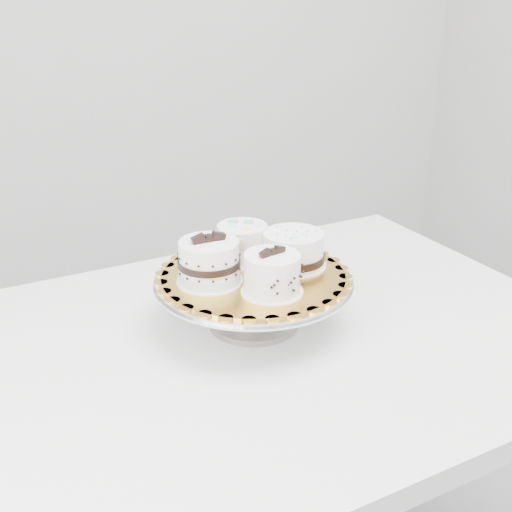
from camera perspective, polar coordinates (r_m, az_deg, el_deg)
name	(u,v)px	position (r m, az deg, el deg)	size (l,w,h in m)	color
table	(243,374)	(1.20, -1.19, -10.42)	(1.33, 0.94, 0.75)	white
cake_stand	(253,292)	(1.18, -0.23, -3.23)	(0.36, 0.36, 0.10)	gray
cake_board	(253,276)	(1.17, -0.23, -1.75)	(0.33, 0.33, 0.00)	gold
cake_swirl	(272,274)	(1.09, 1.44, -1.65)	(0.12, 0.12, 0.09)	white
cake_banded	(209,263)	(1.13, -4.18, -0.67)	(0.12, 0.12, 0.10)	white
cake_dots	(242,242)	(1.21, -1.22, 1.23)	(0.12, 0.12, 0.07)	white
cake_ribbon	(294,250)	(1.19, 3.38, 0.53)	(0.15, 0.15, 0.07)	white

